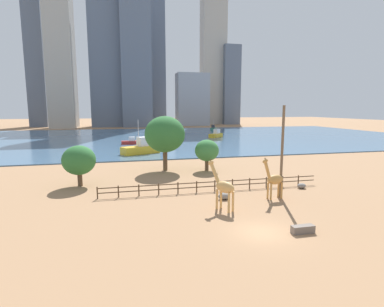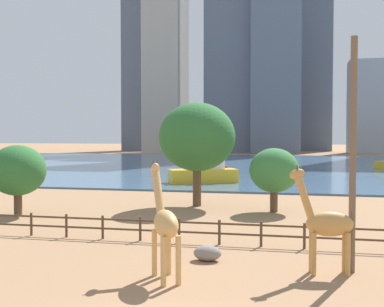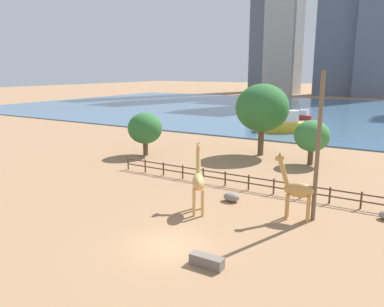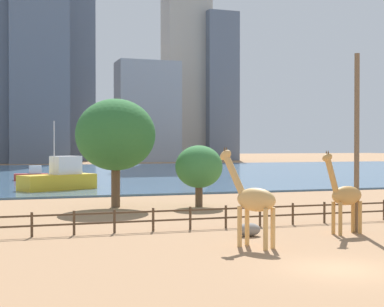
{
  "view_description": "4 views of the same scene",
  "coord_description": "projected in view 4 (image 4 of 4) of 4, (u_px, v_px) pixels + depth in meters",
  "views": [
    {
      "loc": [
        -10.34,
        -20.17,
        9.5
      ],
      "look_at": [
        -1.36,
        17.54,
        3.64
      ],
      "focal_mm": 28.0,
      "sensor_mm": 36.0,
      "label": 1
    },
    {
      "loc": [
        3.85,
        -12.75,
        5.76
      ],
      "look_at": [
        -3.07,
        19.71,
        4.46
      ],
      "focal_mm": 45.0,
      "sensor_mm": 36.0,
      "label": 2
    },
    {
      "loc": [
        11.26,
        -16.27,
        9.82
      ],
      "look_at": [
        -2.92,
        7.67,
        3.62
      ],
      "focal_mm": 35.0,
      "sensor_mm": 36.0,
      "label": 3
    },
    {
      "loc": [
        -12.64,
        -19.54,
        4.8
      ],
      "look_at": [
        0.72,
        20.17,
        4.19
      ],
      "focal_mm": 55.0,
      "sensor_mm": 36.0,
      "label": 4
    }
  ],
  "objects": [
    {
      "name": "ground_plane",
      "position": [
        74.0,
        174.0,
        98.44
      ],
      "size": [
        400.0,
        400.0,
        0.0
      ],
      "primitive_type": "plane",
      "color": "#9E7551"
    },
    {
      "name": "harbor_water",
      "position": [
        77.0,
        174.0,
        95.6
      ],
      "size": [
        180.0,
        86.0,
        0.2
      ],
      "primitive_type": "cube",
      "color": "#476B8C",
      "rests_on": "ground"
    },
    {
      "name": "giraffe_tall",
      "position": [
        345.0,
        195.0,
        31.49
      ],
      "size": [
        2.74,
        1.06,
        4.53
      ],
      "rotation": [
        0.0,
        0.0,
        3.29
      ],
      "color": "#C18C47",
      "rests_on": "ground"
    },
    {
      "name": "giraffe_companion",
      "position": [
        253.0,
        199.0,
        27.52
      ],
      "size": [
        2.14,
        3.14,
        4.73
      ],
      "rotation": [
        0.0,
        0.0,
        2.09
      ],
      "color": "tan",
      "rests_on": "ground"
    },
    {
      "name": "utility_pole",
      "position": [
        357.0,
        143.0,
        32.26
      ],
      "size": [
        0.28,
        0.28,
        9.82
      ],
      "primitive_type": "cylinder",
      "color": "brown",
      "rests_on": "ground"
    },
    {
      "name": "boulder_by_pole",
      "position": [
        249.0,
        230.0,
        30.84
      ],
      "size": [
        1.28,
        0.92,
        0.69
      ],
      "primitive_type": "ellipsoid",
      "color": "gray",
      "rests_on": "ground"
    },
    {
      "name": "enclosure_fence",
      "position": [
        218.0,
        215.0,
        33.84
      ],
      "size": [
        26.12,
        0.14,
        1.3
      ],
      "color": "#4C3826",
      "rests_on": "ground"
    },
    {
      "name": "tree_left_large",
      "position": [
        199.0,
        167.0,
        45.54
      ],
      "size": [
        3.67,
        3.67,
        4.77
      ],
      "color": "brown",
      "rests_on": "ground"
    },
    {
      "name": "tree_right_tall",
      "position": [
        116.0,
        135.0,
        45.14
      ],
      "size": [
        6.14,
        6.14,
        8.35
      ],
      "color": "brown",
      "rests_on": "ground"
    },
    {
      "name": "boat_ferry",
      "position": [
        59.0,
        178.0,
        60.43
      ],
      "size": [
        8.27,
        5.97,
        7.05
      ],
      "rotation": [
        0.0,
        0.0,
        3.6
      ],
      "color": "gold",
      "rests_on": "harbor_water"
    },
    {
      "name": "boat_sailboat",
      "position": [
        191.0,
        162.0,
        131.13
      ],
      "size": [
        3.96,
        5.24,
        4.49
      ],
      "rotation": [
        0.0,
        0.0,
        1.07
      ],
      "color": "#337259",
      "rests_on": "harbor_water"
    },
    {
      "name": "boat_tug",
      "position": [
        200.0,
        167.0,
        97.54
      ],
      "size": [
        5.76,
        5.8,
        2.64
      ],
      "rotation": [
        0.0,
        0.0,
        3.93
      ],
      "color": "gold",
      "rests_on": "harbor_water"
    },
    {
      "name": "boat_barge",
      "position": [
        32.0,
        175.0,
        76.43
      ],
      "size": [
        4.32,
        1.61,
        1.89
      ],
      "rotation": [
        0.0,
        0.0,
        3.13
      ],
      "color": "#B22D28",
      "rests_on": "harbor_water"
    },
    {
      "name": "skyline_tower_glass",
      "position": [
        68.0,
        25.0,
        181.99
      ],
      "size": [
        14.87,
        13.17,
        83.81
      ],
      "primitive_type": "cube",
      "color": "slate",
      "rests_on": "ground"
    },
    {
      "name": "skyline_block_left",
      "position": [
        148.0,
        112.0,
        167.96
      ],
      "size": [
        17.59,
        9.99,
        28.53
      ],
      "primitive_type": "cube",
      "color": "#939EAD",
      "rests_on": "ground"
    },
    {
      "name": "skyline_tower_far",
      "position": [
        217.0,
        87.0,
        186.46
      ],
      "size": [
        9.97,
        13.26,
        46.16
      ],
      "primitive_type": "cube",
      "color": "slate",
      "rests_on": "ground"
    }
  ]
}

